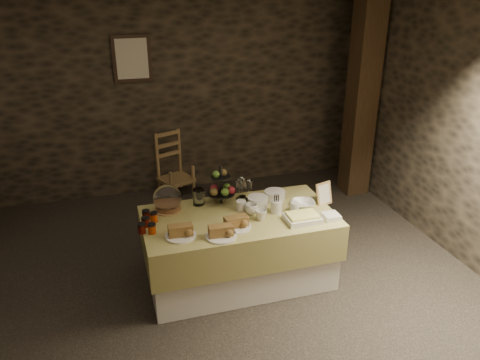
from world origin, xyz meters
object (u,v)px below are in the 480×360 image
object	(u,v)px
chair	(175,167)
timber_column	(362,95)
buffet_table	(239,243)
fruit_stand	(222,189)

from	to	relation	value
chair	timber_column	world-z (taller)	timber_column
chair	timber_column	xyz separation A→B (m)	(2.29, -0.61, 0.93)
timber_column	buffet_table	bearing A→B (deg)	-143.68
chair	fruit_stand	distance (m)	1.88
chair	fruit_stand	world-z (taller)	fruit_stand
chair	fruit_stand	bearing A→B (deg)	-106.77
chair	timber_column	distance (m)	2.55
buffet_table	chair	xyz separation A→B (m)	(-0.25, 2.11, -0.02)
buffet_table	chair	distance (m)	2.12
timber_column	fruit_stand	xyz separation A→B (m)	(-2.11, -1.20, -0.48)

